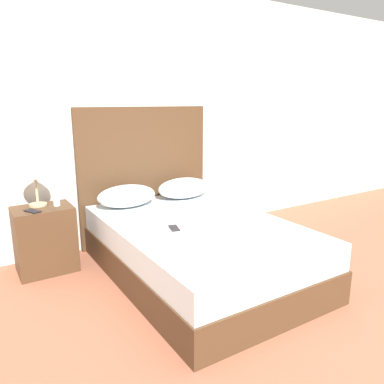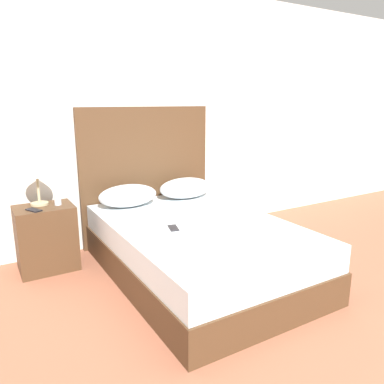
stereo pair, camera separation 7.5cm
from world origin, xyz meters
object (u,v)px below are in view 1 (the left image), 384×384
object	(u,v)px
phone_on_bed	(174,228)
table_lamp	(35,171)
nightstand	(45,239)
phone_on_nightstand	(32,211)
bed	(198,249)

from	to	relation	value
phone_on_bed	table_lamp	distance (m)	1.34
table_lamp	nightstand	bearing A→B (deg)	-77.20
nightstand	phone_on_nightstand	size ratio (longest dim) A/B	3.62
bed	nightstand	distance (m)	1.39
bed	table_lamp	size ratio (longest dim) A/B	5.02
table_lamp	phone_on_nightstand	distance (m)	0.37
phone_on_bed	phone_on_nightstand	world-z (taller)	phone_on_nightstand
phone_on_bed	nightstand	bearing A→B (deg)	135.94
table_lamp	phone_on_nightstand	size ratio (longest dim) A/B	2.52
phone_on_nightstand	nightstand	bearing A→B (deg)	45.50
bed	table_lamp	world-z (taller)	table_lamp
phone_on_nightstand	bed	bearing A→B (deg)	-30.26
bed	phone_on_nightstand	xyz separation A→B (m)	(-1.22, 0.71, 0.36)
bed	phone_on_nightstand	size ratio (longest dim) A/B	12.62
bed	table_lamp	bearing A→B (deg)	142.36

